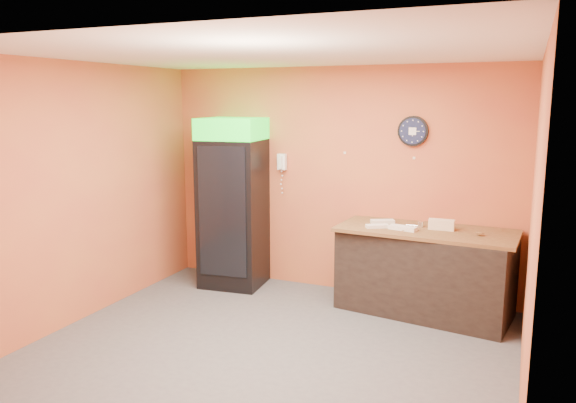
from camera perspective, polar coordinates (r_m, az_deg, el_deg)
The scene contains 15 objects.
floor at distance 5.65m, azimuth -1.85°, elevation -14.79°, with size 4.50×4.50×0.00m, color #47474C.
back_wall at distance 7.05m, azimuth 4.98°, elevation 2.15°, with size 4.50×0.02×2.80m, color #C56A37.
left_wall at distance 6.48m, azimuth -20.27°, elevation 0.83°, with size 0.02×4.00×2.80m, color #C56A37.
right_wall at distance 4.73m, azimuth 23.58°, elevation -2.69°, with size 0.02×4.00×2.80m, color #C56A37.
ceiling at distance 5.13m, azimuth -2.04°, elevation 14.84°, with size 4.50×4.00×0.02m, color white.
beverage_cooler at distance 7.25m, azimuth -5.70°, elevation -0.36°, with size 0.83×0.84×2.17m.
prep_counter at distance 6.58m, azimuth 13.69°, elevation -7.04°, with size 1.87×0.83×0.93m, color black.
wall_clock at distance 6.73m, azimuth 12.58°, elevation 6.99°, with size 0.35×0.06×0.35m.
wall_phone at distance 7.23m, azimuth -0.64°, elevation 4.05°, with size 0.11×0.10×0.21m.
butcher_paper at distance 6.45m, azimuth 13.88°, elevation -2.90°, with size 1.94×0.88×0.04m, color brown.
sub_roll_stack at distance 6.44m, azimuth 15.33°, elevation -2.28°, with size 0.28×0.10×0.12m.
wrapped_sandwich_left at distance 6.40m, azimuth 9.05°, elevation -2.48°, with size 0.25×0.10×0.04m, color silver.
wrapped_sandwich_mid at distance 6.34m, azimuth 11.60°, elevation -2.65°, with size 0.31×0.12×0.04m, color silver.
wrapped_sandwich_right at distance 6.65m, azimuth 9.57°, elevation -2.01°, with size 0.27×0.11×0.04m, color silver.
kitchen_tool at distance 6.52m, azimuth 13.33°, elevation -2.27°, with size 0.06×0.06×0.06m, color silver.
Camera 1 is at (2.18, -4.63, 2.39)m, focal length 35.00 mm.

